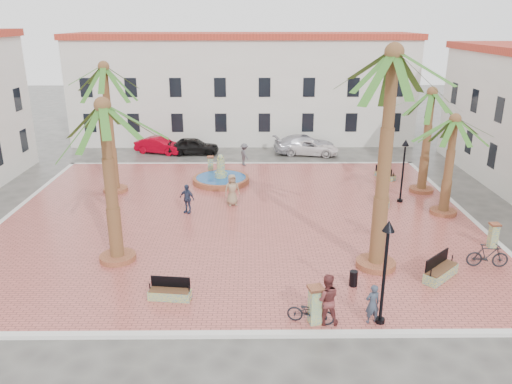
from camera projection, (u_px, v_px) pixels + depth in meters
ground at (238, 219)px, 28.06m from camera, size 120.00×120.00×0.00m
plaza at (238, 218)px, 28.04m from camera, size 26.00×22.00×0.15m
kerb_n at (242, 164)px, 38.43m from camera, size 26.30×0.30×0.16m
kerb_s at (231, 334)px, 17.65m from camera, size 26.30×0.30×0.16m
kerb_e at (468, 217)px, 28.15m from camera, size 0.30×22.30×0.16m
kerb_w at (6, 218)px, 27.92m from camera, size 0.30×22.30×0.16m
building_north at (243, 87)px, 45.38m from camera, size 30.40×7.40×9.50m
fountain at (221, 179)px, 33.76m from camera, size 3.83×3.83×1.98m
palm_nw at (105, 81)px, 29.87m from camera, size 5.03×5.03×8.16m
palm_sw at (105, 126)px, 20.94m from camera, size 5.34×5.34×7.47m
palm_s at (392, 78)px, 19.65m from camera, size 5.72×5.72×9.66m
palm_e at (453, 133)px, 26.91m from camera, size 4.80×4.80×5.75m
palm_ne at (431, 105)px, 30.30m from camera, size 4.93×4.93×6.66m
bench_s at (170, 293)px, 19.69m from camera, size 1.72×0.71×0.88m
bench_se at (440, 272)px, 21.25m from camera, size 1.87×1.81×1.05m
bench_e at (384, 199)px, 29.93m from camera, size 0.87×1.72×0.87m
bench_ne at (385, 175)px, 34.62m from camera, size 1.24×1.63×0.85m
lamppost_s at (386, 255)px, 17.34m from camera, size 0.44×0.44×4.03m
lamppost_e at (404, 160)px, 29.42m from camera, size 0.42×0.42×3.87m
bollard_se at (315, 304)px, 17.97m from camera, size 0.63×0.63×1.48m
bollard_n at (211, 165)px, 35.53m from camera, size 0.46×0.46×1.28m
bollard_e at (493, 235)px, 23.98m from camera, size 0.48×0.48×1.26m
litter_bin at (353, 278)px, 20.64m from camera, size 0.34×0.34×0.67m
cyclist_a at (372, 304)px, 17.98m from camera, size 0.64×0.50×1.55m
bicycle_a at (311, 312)px, 18.07m from camera, size 1.83×1.02×0.91m
cyclist_b at (326, 299)px, 17.90m from camera, size 0.96×0.76×1.96m
bicycle_b at (488, 256)px, 22.15m from camera, size 1.87×0.68×1.10m
pedestrian_fountain_a at (232, 190)px, 29.46m from camera, size 1.07×0.86×1.89m
pedestrian_fountain_b at (187, 199)px, 28.31m from camera, size 1.07×0.85×1.69m
pedestrian_north at (244, 154)px, 37.56m from camera, size 1.00×1.24×1.68m
pedestrian_east at (379, 221)px, 25.05m from camera, size 0.98×1.76×1.81m
car_black at (194, 146)px, 41.23m from camera, size 4.15×1.71×1.41m
car_red at (159, 145)px, 41.59m from camera, size 4.31×2.65×1.34m
car_silver at (305, 144)px, 41.65m from camera, size 5.50×3.08×1.51m
car_white at (311, 147)px, 41.16m from camera, size 4.81×2.86×1.25m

